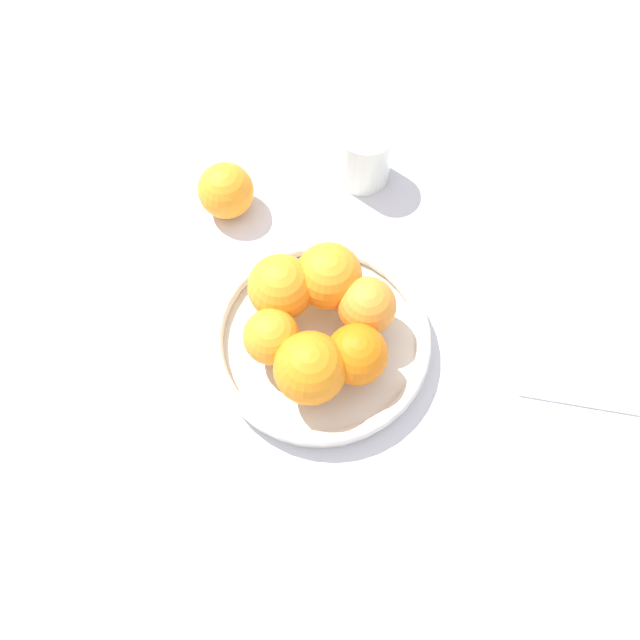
% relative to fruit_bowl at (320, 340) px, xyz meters
% --- Properties ---
extents(ground_plane, '(4.00, 4.00, 0.00)m').
position_rel_fruit_bowl_xyz_m(ground_plane, '(0.00, 0.00, -0.02)').
color(ground_plane, silver).
extents(fruit_bowl, '(0.27, 0.27, 0.04)m').
position_rel_fruit_bowl_xyz_m(fruit_bowl, '(0.00, 0.00, 0.00)').
color(fruit_bowl, silver).
rests_on(fruit_bowl, ground_plane).
extents(orange_pile, '(0.20, 0.17, 0.08)m').
position_rel_fruit_bowl_xyz_m(orange_pile, '(0.00, 0.00, 0.06)').
color(orange_pile, orange).
rests_on(orange_pile, fruit_bowl).
extents(stray_orange, '(0.07, 0.07, 0.07)m').
position_rel_fruit_bowl_xyz_m(stray_orange, '(0.18, 0.16, 0.02)').
color(stray_orange, orange).
rests_on(stray_orange, ground_plane).
extents(drinking_glass, '(0.07, 0.07, 0.09)m').
position_rel_fruit_bowl_xyz_m(drinking_glass, '(0.27, -0.01, 0.02)').
color(drinking_glass, silver).
rests_on(drinking_glass, ground_plane).
extents(napkin_folded, '(0.14, 0.14, 0.01)m').
position_rel_fruit_bowl_xyz_m(napkin_folded, '(0.05, -0.32, -0.01)').
color(napkin_folded, white).
rests_on(napkin_folded, ground_plane).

